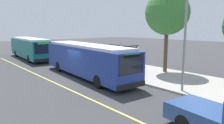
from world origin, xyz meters
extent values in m
plane|color=#38383A|center=(0.00, 0.00, 0.00)|extent=(120.00, 120.00, 0.00)
cube|color=#A8A399|center=(0.00, 6.00, 0.07)|extent=(44.00, 6.40, 0.15)
cube|color=#E0D64C|center=(0.00, -2.20, 0.00)|extent=(36.00, 0.14, 0.01)
cube|color=navy|center=(0.01, 1.00, 1.55)|extent=(12.38, 3.35, 2.40)
cube|color=silver|center=(0.01, 1.00, 2.85)|extent=(11.39, 3.03, 0.20)
cube|color=black|center=(6.14, 0.60, 1.98)|extent=(0.18, 2.17, 1.34)
cube|color=black|center=(0.10, 2.29, 1.84)|extent=(10.75, 0.75, 1.06)
cube|color=yellow|center=(0.10, 2.29, 0.57)|extent=(11.61, 0.79, 0.28)
cube|color=#26D83F|center=(6.14, 0.60, 2.57)|extent=(0.12, 1.40, 0.24)
cube|color=black|center=(6.15, 0.60, 0.53)|extent=(0.24, 2.50, 0.36)
cylinder|color=black|center=(3.88, 1.90, 0.50)|extent=(1.02, 0.34, 1.00)
cylinder|color=black|center=(3.73, -0.40, 0.50)|extent=(1.02, 0.34, 1.00)
cylinder|color=black|center=(-3.57, 2.39, 0.50)|extent=(1.02, 0.34, 1.00)
cylinder|color=black|center=(-3.73, 0.09, 0.50)|extent=(1.02, 0.34, 1.00)
cube|color=#146B66|center=(-14.61, 0.95, 1.55)|extent=(12.09, 3.29, 2.40)
cube|color=silver|center=(-14.61, 0.95, 2.85)|extent=(11.12, 2.97, 0.20)
cube|color=black|center=(-8.63, 0.58, 1.98)|extent=(0.17, 2.17, 1.34)
cube|color=black|center=(-14.53, 2.24, 1.84)|extent=(10.50, 0.69, 1.06)
cube|color=silver|center=(-14.53, 2.24, 0.57)|extent=(11.34, 0.74, 0.28)
cube|color=#26D83F|center=(-8.62, 0.58, 2.57)|extent=(0.12, 1.40, 0.24)
cube|color=black|center=(-8.61, 0.58, 0.53)|extent=(0.24, 2.50, 0.36)
cylinder|color=black|center=(-10.84, 1.87, 0.50)|extent=(1.02, 0.34, 1.00)
cylinder|color=black|center=(-10.98, -0.43, 0.50)|extent=(1.02, 0.34, 1.00)
cylinder|color=black|center=(-18.11, 2.33, 0.50)|extent=(1.02, 0.34, 1.00)
cylinder|color=black|center=(-18.26, 0.02, 0.50)|extent=(1.02, 0.34, 1.00)
cylinder|color=black|center=(11.54, 0.29, 0.38)|extent=(0.78, 0.32, 0.76)
cylinder|color=black|center=(11.34, -1.50, 0.38)|extent=(0.78, 0.32, 0.76)
cylinder|color=#333338|center=(0.82, 6.67, 1.35)|extent=(0.10, 0.10, 2.40)
cylinder|color=#333338|center=(0.82, 5.37, 1.35)|extent=(0.10, 0.10, 2.40)
cylinder|color=#333338|center=(-1.78, 6.67, 1.35)|extent=(0.10, 0.10, 2.40)
cylinder|color=#333338|center=(-1.78, 5.37, 1.35)|extent=(0.10, 0.10, 2.40)
cube|color=#333338|center=(-0.48, 6.02, 2.59)|extent=(2.90, 1.60, 0.08)
cube|color=#4C606B|center=(-0.48, 6.67, 1.35)|extent=(2.47, 0.04, 2.16)
cube|color=navy|center=(-1.78, 6.02, 1.30)|extent=(0.06, 1.11, 1.82)
cube|color=brown|center=(-0.39, 6.11, 0.60)|extent=(1.60, 0.44, 0.06)
cube|color=brown|center=(-0.39, 6.35, 0.88)|extent=(1.60, 0.05, 0.44)
cube|color=#333338|center=(-1.11, 6.11, 0.38)|extent=(0.08, 0.40, 0.45)
cube|color=#333338|center=(0.33, 6.11, 0.38)|extent=(0.08, 0.40, 0.45)
cylinder|color=#333338|center=(1.81, 3.67, 1.55)|extent=(0.07, 0.07, 2.80)
cube|color=white|center=(1.81, 3.65, 2.65)|extent=(0.44, 0.03, 0.56)
cube|color=red|center=(1.81, 3.63, 2.65)|extent=(0.40, 0.01, 0.16)
cylinder|color=brown|center=(3.68, 7.70, 2.18)|extent=(0.36, 0.36, 4.07)
sphere|color=#387A33|center=(3.68, 7.70, 5.77)|extent=(4.14, 4.14, 4.14)
cylinder|color=gray|center=(8.27, 3.35, 3.35)|extent=(0.16, 0.16, 6.40)
camera|label=1|loc=(15.82, -9.19, 4.39)|focal=33.69mm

